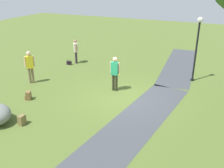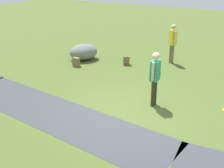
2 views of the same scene
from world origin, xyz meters
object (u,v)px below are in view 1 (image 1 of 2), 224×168
object	(u,v)px
backpack_by_boulder	(22,120)
passerby_on_path	(30,65)
spare_backpack_on_lawn	(28,96)
frisbee_on_grass	(118,74)
lamp_post	(197,43)
woman_with_handbag	(76,50)
handbag_on_grass	(69,63)
man_near_boulder	(115,71)

from	to	relation	value
backpack_by_boulder	passerby_on_path	bearing A→B (deg)	-144.64
spare_backpack_on_lawn	frisbee_on_grass	xyz separation A→B (m)	(-4.77, 2.56, -0.18)
lamp_post	passerby_on_path	world-z (taller)	lamp_post
woman_with_handbag	handbag_on_grass	distance (m)	0.96
spare_backpack_on_lawn	frisbee_on_grass	size ratio (longest dim) A/B	1.46
frisbee_on_grass	lamp_post	bearing A→B (deg)	101.40
spare_backpack_on_lawn	woman_with_handbag	bearing A→B (deg)	-171.51
backpack_by_boulder	man_near_boulder	bearing A→B (deg)	155.67
man_near_boulder	passerby_on_path	xyz separation A→B (m)	(0.92, -4.54, 0.01)
passerby_on_path	backpack_by_boulder	distance (m)	4.43
handbag_on_grass	frisbee_on_grass	size ratio (longest dim) A/B	1.21
lamp_post	woman_with_handbag	xyz separation A→B (m)	(-0.07, -7.58, -1.23)
lamp_post	handbag_on_grass	bearing A→B (deg)	-86.82
man_near_boulder	passerby_on_path	size ratio (longest dim) A/B	1.00
passerby_on_path	frisbee_on_grass	bearing A→B (deg)	129.10
frisbee_on_grass	backpack_by_boulder	bearing A→B (deg)	-10.86
spare_backpack_on_lawn	frisbee_on_grass	bearing A→B (deg)	151.81
man_near_boulder	woman_with_handbag	bearing A→B (deg)	-126.48
lamp_post	woman_with_handbag	bearing A→B (deg)	-90.56
handbag_on_grass	frisbee_on_grass	bearing A→B (deg)	83.64
woman_with_handbag	handbag_on_grass	world-z (taller)	woman_with_handbag
man_near_boulder	handbag_on_grass	distance (m)	5.18
man_near_boulder	handbag_on_grass	bearing A→B (deg)	-120.22
man_near_boulder	passerby_on_path	world-z (taller)	passerby_on_path
woman_with_handbag	spare_backpack_on_lawn	distance (m)	5.80
woman_with_handbag	backpack_by_boulder	xyz separation A→B (m)	(7.55, 2.14, -0.73)
backpack_by_boulder	woman_with_handbag	bearing A→B (deg)	-164.20
lamp_post	passerby_on_path	bearing A→B (deg)	-63.78
lamp_post	backpack_by_boulder	xyz separation A→B (m)	(7.47, -5.45, -1.96)
man_near_boulder	passerby_on_path	bearing A→B (deg)	-78.51
woman_with_handbag	passerby_on_path	world-z (taller)	passerby_on_path
woman_with_handbag	man_near_boulder	bearing A→B (deg)	53.52
lamp_post	frisbee_on_grass	xyz separation A→B (m)	(0.84, -4.18, -2.14)
passerby_on_path	spare_backpack_on_lawn	world-z (taller)	passerby_on_path
handbag_on_grass	passerby_on_path	bearing A→B (deg)	-2.24
man_near_boulder	backpack_by_boulder	size ratio (longest dim) A/B	4.43
passerby_on_path	frisbee_on_grass	size ratio (longest dim) A/B	6.50
passerby_on_path	handbag_on_grass	bearing A→B (deg)	177.76
woman_with_handbag	handbag_on_grass	size ratio (longest dim) A/B	4.84
woman_with_handbag	frisbee_on_grass	world-z (taller)	woman_with_handbag
handbag_on_grass	spare_backpack_on_lawn	world-z (taller)	spare_backpack_on_lawn
lamp_post	man_near_boulder	world-z (taller)	lamp_post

